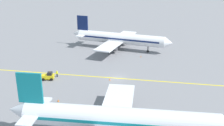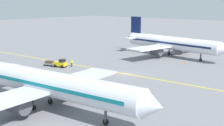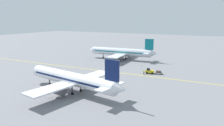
% 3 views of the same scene
% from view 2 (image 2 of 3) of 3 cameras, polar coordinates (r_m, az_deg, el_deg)
% --- Properties ---
extents(ground_plane, '(400.00, 400.00, 0.00)m').
position_cam_2_polar(ground_plane, '(66.27, 2.79, -2.04)').
color(ground_plane, slate).
extents(apron_yellow_centreline, '(3.00, 119.98, 0.01)m').
position_cam_2_polar(apron_yellow_centreline, '(66.26, 2.79, -2.04)').
color(apron_yellow_centreline, yellow).
rests_on(apron_yellow_centreline, ground).
extents(airplane_at_gate, '(28.47, 35.46, 10.60)m').
position_cam_2_polar(airplane_at_gate, '(88.73, 10.59, 3.58)').
color(airplane_at_gate, white).
rests_on(airplane_at_gate, ground).
extents(airplane_adjacent_stand, '(28.31, 35.54, 10.60)m').
position_cam_2_polar(airplane_adjacent_stand, '(44.93, -11.51, -3.78)').
color(airplane_adjacent_stand, silver).
rests_on(airplane_adjacent_stand, ground).
extents(baggage_tug_white, '(2.30, 3.26, 2.11)m').
position_cam_2_polar(baggage_tug_white, '(73.92, -9.36, -0.08)').
color(baggage_tug_white, gold).
rests_on(baggage_tug_white, ground).
extents(baggage_cart_trailing, '(1.95, 2.85, 1.24)m').
position_cam_2_polar(baggage_cart_trailing, '(75.91, -11.36, 0.04)').
color(baggage_cart_trailing, gray).
rests_on(baggage_cart_trailing, ground).
extents(ground_crew_worker, '(0.53, 0.36, 1.68)m').
position_cam_2_polar(ground_crew_worker, '(74.32, -7.40, 0.05)').
color(ground_crew_worker, '#23232D').
rests_on(ground_crew_worker, ground).
extents(traffic_cone_near_nose, '(0.32, 0.32, 0.55)m').
position_cam_2_polar(traffic_cone_near_nose, '(79.21, 13.14, 0.06)').
color(traffic_cone_near_nose, orange).
rests_on(traffic_cone_near_nose, ground).
extents(traffic_cone_mid_apron, '(0.32, 0.32, 0.55)m').
position_cam_2_polar(traffic_cone_mid_apron, '(62.55, -12.29, -2.83)').
color(traffic_cone_mid_apron, orange).
rests_on(traffic_cone_mid_apron, ground).
extents(traffic_cone_by_wingtip, '(0.32, 0.32, 0.55)m').
position_cam_2_polar(traffic_cone_by_wingtip, '(65.81, 0.96, -1.87)').
color(traffic_cone_by_wingtip, orange).
rests_on(traffic_cone_by_wingtip, ground).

